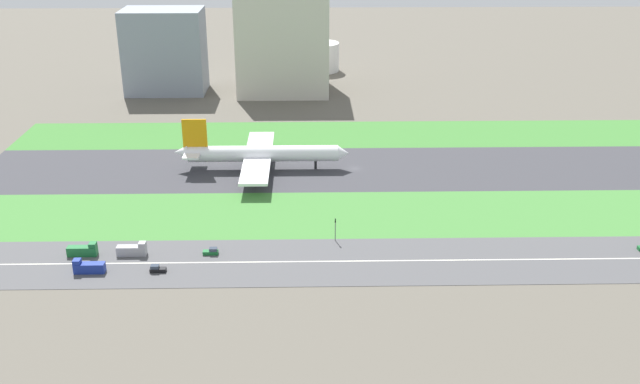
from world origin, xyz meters
name	(u,v)px	position (x,y,z in m)	size (l,w,h in m)	color
ground_plane	(354,169)	(0.00, 0.00, 0.00)	(800.00, 800.00, 0.00)	#5B564C
runway	(354,169)	(0.00, 0.00, 0.05)	(280.00, 46.00, 0.10)	#38383D
grass_median_north	(348,134)	(0.00, 41.00, 0.05)	(280.00, 36.00, 0.10)	#3D7A33
grass_median_south	(362,214)	(0.00, -41.00, 0.05)	(280.00, 36.00, 0.10)	#427F38
highway	(371,261)	(0.00, -73.00, 0.05)	(280.00, 28.00, 0.10)	#4C4C4F
highway_centerline	(371,261)	(0.00, -73.00, 0.11)	(266.00, 0.50, 0.01)	silver
airliner	(259,154)	(-35.90, 0.00, 6.23)	(65.00, 56.00, 19.70)	white
car_0	(211,252)	(-45.72, -68.00, 0.92)	(4.40, 1.80, 2.00)	#19662D
truck_2	(88,267)	(-78.16, -78.00, 1.67)	(8.40, 2.50, 4.00)	navy
truck_1	(133,250)	(-68.29, -68.00, 1.67)	(8.40, 2.50, 4.00)	#99999E
truck_0	(83,250)	(-82.43, -68.00, 1.67)	(8.40, 2.50, 4.00)	#19662D
car_2	(157,269)	(-59.41, -78.00, 0.92)	(4.40, 1.80, 2.00)	black
traffic_light	(335,228)	(-9.60, -60.01, 4.29)	(0.36, 0.50, 7.20)	#4C4C51
terminal_building	(165,51)	(-90.00, 114.00, 21.08)	(40.07, 26.03, 42.17)	gray
hangar_building	(283,43)	(-29.62, 114.00, 25.13)	(46.06, 38.52, 50.26)	beige
fuel_tank_west	(320,57)	(-9.86, 159.00, 8.09)	(22.06, 22.06, 16.17)	silver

